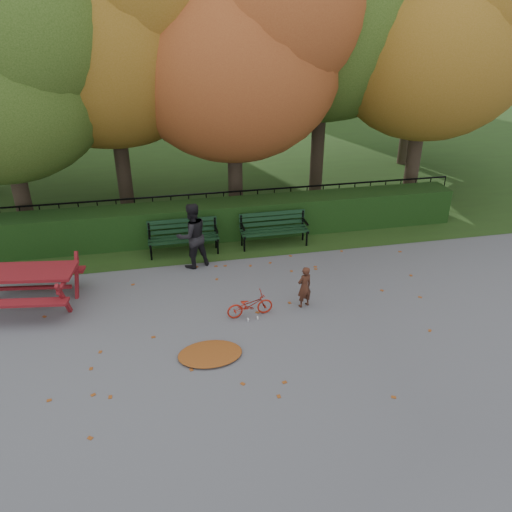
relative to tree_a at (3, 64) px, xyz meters
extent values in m
plane|color=slate|center=(5.19, -5.58, -4.52)|extent=(90.00, 90.00, 0.00)
plane|color=#223A14|center=(5.19, 8.42, -4.52)|extent=(90.00, 90.00, 0.00)
cube|color=black|center=(5.19, -1.08, -4.02)|extent=(13.00, 0.90, 1.00)
cube|color=black|center=(5.19, -0.28, -4.44)|extent=(14.00, 0.04, 0.04)
cube|color=black|center=(5.19, -0.28, -3.52)|extent=(14.00, 0.04, 0.04)
cylinder|color=black|center=(2.19, -0.28, -4.02)|extent=(0.03, 0.03, 1.00)
cylinder|color=black|center=(5.19, -0.28, -4.02)|extent=(0.03, 0.03, 1.00)
cylinder|color=black|center=(8.19, -0.28, -4.02)|extent=(0.03, 0.03, 1.00)
cylinder|color=black|center=(11.69, -0.28, -4.02)|extent=(0.03, 0.03, 1.00)
cylinder|color=#2F221A|center=(-0.31, 0.22, -3.21)|extent=(0.44, 0.44, 2.62)
sphere|color=#2D4913|center=(0.67, -0.48, 0.86)|extent=(4.20, 4.20, 4.20)
cylinder|color=#2F221A|center=(2.39, 1.42, -2.95)|extent=(0.44, 0.44, 3.15)
ellipsoid|color=brown|center=(2.39, 1.42, 0.43)|extent=(6.40, 6.40, 5.76)
cylinder|color=#2F221A|center=(5.69, 0.62, -3.12)|extent=(0.44, 0.44, 2.80)
ellipsoid|color=#98401C|center=(5.69, 0.62, -0.12)|extent=(6.00, 6.00, 5.40)
sphere|color=#98401C|center=(6.74, -0.13, 1.23)|extent=(4.50, 4.50, 4.50)
cylinder|color=#2F221A|center=(8.69, 1.92, -2.77)|extent=(0.44, 0.44, 3.50)
ellipsoid|color=#2D4913|center=(8.69, 1.92, 0.98)|extent=(6.80, 6.80, 6.12)
cylinder|color=#2F221A|center=(11.39, 0.42, -3.03)|extent=(0.44, 0.44, 2.97)
ellipsoid|color=brown|center=(11.39, 0.42, 0.15)|extent=(5.80, 5.80, 5.22)
cylinder|color=#2F221A|center=(13.19, 4.42, -2.95)|extent=(0.44, 0.44, 3.15)
ellipsoid|color=#2D4913|center=(13.19, 4.42, 0.43)|extent=(6.00, 6.00, 5.40)
cube|color=black|center=(3.89, -2.16, -4.08)|extent=(1.80, 0.12, 0.04)
cube|color=black|center=(3.89, -1.98, -4.08)|extent=(1.80, 0.12, 0.04)
cube|color=black|center=(3.89, -1.80, -4.08)|extent=(1.80, 0.12, 0.04)
cube|color=black|center=(3.89, -1.71, -3.97)|extent=(1.80, 0.05, 0.10)
cube|color=black|center=(3.89, -1.71, -3.82)|extent=(1.80, 0.05, 0.10)
cube|color=black|center=(3.89, -1.71, -3.69)|extent=(1.80, 0.05, 0.10)
cube|color=black|center=(3.04, -1.98, -4.10)|extent=(0.05, 0.55, 0.06)
cube|color=black|center=(3.04, -1.71, -3.88)|extent=(0.05, 0.05, 0.41)
cylinder|color=black|center=(3.04, -2.16, -4.30)|extent=(0.05, 0.05, 0.44)
cylinder|color=black|center=(3.04, -1.80, -4.30)|extent=(0.05, 0.05, 0.44)
cube|color=black|center=(3.04, -1.96, -3.90)|extent=(0.05, 0.45, 0.04)
cube|color=black|center=(4.74, -1.98, -4.10)|extent=(0.05, 0.55, 0.06)
cube|color=black|center=(4.74, -1.71, -3.88)|extent=(0.05, 0.05, 0.41)
cylinder|color=black|center=(4.74, -2.16, -4.30)|extent=(0.05, 0.05, 0.44)
cylinder|color=black|center=(4.74, -1.80, -4.30)|extent=(0.05, 0.05, 0.44)
cube|color=black|center=(4.74, -1.96, -3.90)|extent=(0.05, 0.45, 0.04)
cube|color=black|center=(6.29, -2.16, -4.08)|extent=(1.80, 0.12, 0.04)
cube|color=black|center=(6.29, -1.98, -4.08)|extent=(1.80, 0.12, 0.04)
cube|color=black|center=(6.29, -1.80, -4.08)|extent=(1.80, 0.12, 0.04)
cube|color=black|center=(6.29, -1.71, -3.97)|extent=(1.80, 0.05, 0.10)
cube|color=black|center=(6.29, -1.71, -3.82)|extent=(1.80, 0.05, 0.10)
cube|color=black|center=(6.29, -1.71, -3.69)|extent=(1.80, 0.05, 0.10)
cube|color=black|center=(5.44, -1.98, -4.10)|extent=(0.05, 0.55, 0.06)
cube|color=black|center=(5.44, -1.71, -3.88)|extent=(0.05, 0.05, 0.41)
cylinder|color=black|center=(5.44, -2.16, -4.30)|extent=(0.05, 0.05, 0.44)
cylinder|color=black|center=(5.44, -1.80, -4.30)|extent=(0.05, 0.05, 0.44)
cube|color=black|center=(5.44, -1.96, -3.90)|extent=(0.05, 0.45, 0.04)
cube|color=black|center=(7.14, -1.98, -4.10)|extent=(0.05, 0.55, 0.06)
cube|color=black|center=(7.14, -1.71, -3.88)|extent=(0.05, 0.05, 0.41)
cylinder|color=black|center=(7.14, -2.16, -4.30)|extent=(0.05, 0.05, 0.44)
cylinder|color=black|center=(7.14, -1.80, -4.30)|extent=(0.05, 0.05, 0.44)
cube|color=black|center=(7.14, -1.96, -3.90)|extent=(0.05, 0.45, 0.04)
cube|color=maroon|center=(0.47, -3.81, -3.69)|extent=(2.12, 1.12, 0.07)
cube|color=maroon|center=(0.38, -4.47, -4.03)|extent=(2.04, 0.56, 0.06)
cube|color=maroon|center=(0.57, -3.14, -4.03)|extent=(2.04, 0.56, 0.06)
cube|color=maroon|center=(1.26, -4.43, -4.07)|extent=(0.15, 0.58, 0.98)
cube|color=maroon|center=(1.41, -3.43, -4.07)|extent=(0.15, 0.58, 0.98)
cube|color=maroon|center=(1.34, -3.93, -3.78)|extent=(0.28, 1.51, 0.07)
cube|color=maroon|center=(0.47, -3.81, -4.07)|extent=(1.78, 0.32, 0.07)
ellipsoid|color=maroon|center=(4.02, -6.28, -4.48)|extent=(1.42, 1.21, 0.08)
imported|color=#422115|center=(6.21, -5.00, -4.05)|extent=(0.40, 0.33, 0.95)
imported|color=black|center=(4.06, -2.68, -3.70)|extent=(0.97, 0.87, 1.65)
imported|color=#AD1F0F|center=(5.00, -5.13, -4.26)|extent=(1.01, 0.44, 0.52)
camera|label=1|loc=(3.35, -13.71, 1.35)|focal=35.00mm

